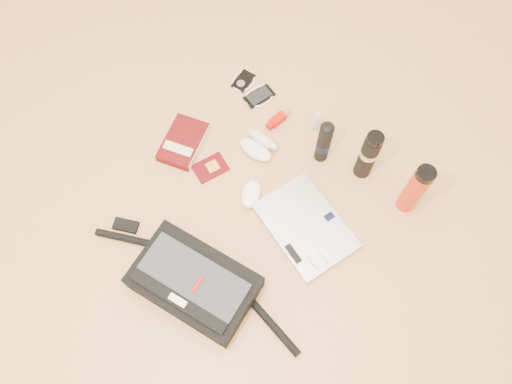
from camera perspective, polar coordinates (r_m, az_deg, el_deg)
ground at (r=1.79m, az=-1.68°, el=-3.67°), size 4.00×4.00×0.00m
messenger_bag at (r=1.68m, az=-7.14°, el=-10.20°), size 0.82×0.28×0.11m
laptop at (r=1.78m, az=5.69°, el=-3.94°), size 0.40×0.34×0.03m
book at (r=1.93m, az=-8.28°, el=5.65°), size 0.18×0.23×0.04m
passport at (r=1.88m, az=-5.22°, el=2.78°), size 0.13×0.15×0.01m
mouse at (r=1.81m, az=-0.57°, el=-0.23°), size 0.11×0.13×0.04m
sunglasses_case at (r=1.89m, az=0.37°, el=5.44°), size 0.14×0.12×0.08m
ipod at (r=2.08m, az=-1.45°, el=12.58°), size 0.09×0.10×0.01m
phone at (r=2.03m, az=0.37°, el=10.88°), size 0.12×0.13×0.01m
inhaler at (r=1.97m, az=2.60°, el=8.36°), size 0.05×0.12×0.03m
spray_bottle at (r=1.93m, az=6.90°, el=7.95°), size 0.03×0.03×0.10m
aerosol_can at (r=1.82m, az=7.78°, el=5.69°), size 0.05×0.05×0.22m
thermos_black at (r=1.80m, az=12.71°, el=4.15°), size 0.07×0.07×0.25m
thermos_red at (r=1.78m, az=17.74°, el=0.29°), size 0.07×0.07×0.26m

